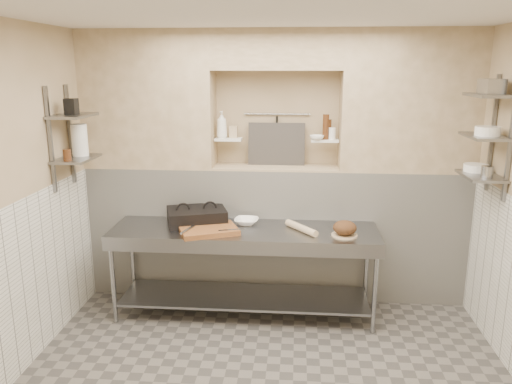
# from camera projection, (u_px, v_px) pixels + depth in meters

# --- Properties ---
(ceiling) EXTENTS (4.00, 3.90, 0.10)m
(ceiling) POSITION_uv_depth(u_px,v_px,m) (266.00, 0.00, 3.20)
(ceiling) COLOR silver
(ceiling) RESTS_ON ground
(wall_back) EXTENTS (4.00, 0.10, 2.80)m
(wall_back) POSITION_uv_depth(u_px,v_px,m) (277.00, 164.00, 5.49)
(wall_back) COLOR tan
(wall_back) RESTS_ON ground
(backwall_lower) EXTENTS (4.00, 0.40, 1.40)m
(backwall_lower) POSITION_uv_depth(u_px,v_px,m) (275.00, 231.00, 5.42)
(backwall_lower) COLOR white
(backwall_lower) RESTS_ON floor
(alcove_sill) EXTENTS (1.30, 0.40, 0.02)m
(alcove_sill) POSITION_uv_depth(u_px,v_px,m) (276.00, 167.00, 5.24)
(alcove_sill) COLOR tan
(alcove_sill) RESTS_ON backwall_lower
(backwall_pillar_left) EXTENTS (1.35, 0.40, 1.40)m
(backwall_pillar_left) POSITION_uv_depth(u_px,v_px,m) (149.00, 100.00, 5.18)
(backwall_pillar_left) COLOR tan
(backwall_pillar_left) RESTS_ON backwall_lower
(backwall_pillar_right) EXTENTS (1.35, 0.40, 1.40)m
(backwall_pillar_right) POSITION_uv_depth(u_px,v_px,m) (409.00, 101.00, 4.97)
(backwall_pillar_right) COLOR tan
(backwall_pillar_right) RESTS_ON backwall_lower
(backwall_header) EXTENTS (1.30, 0.40, 0.40)m
(backwall_header) POSITION_uv_depth(u_px,v_px,m) (277.00, 50.00, 4.96)
(backwall_header) COLOR tan
(backwall_header) RESTS_ON backwall_lower
(wainscot_left) EXTENTS (0.02, 3.90, 1.40)m
(wainscot_left) POSITION_uv_depth(u_px,v_px,m) (10.00, 296.00, 3.88)
(wainscot_left) COLOR white
(wainscot_left) RESTS_ON floor
(alcove_shelf_left) EXTENTS (0.28, 0.16, 0.02)m
(alcove_shelf_left) POSITION_uv_depth(u_px,v_px,m) (228.00, 139.00, 5.21)
(alcove_shelf_left) COLOR white
(alcove_shelf_left) RESTS_ON backwall_lower
(alcove_shelf_right) EXTENTS (0.28, 0.16, 0.02)m
(alcove_shelf_right) POSITION_uv_depth(u_px,v_px,m) (325.00, 140.00, 5.13)
(alcove_shelf_right) COLOR white
(alcove_shelf_right) RESTS_ON backwall_lower
(utensil_rail) EXTENTS (0.70, 0.02, 0.02)m
(utensil_rail) POSITION_uv_depth(u_px,v_px,m) (277.00, 114.00, 5.28)
(utensil_rail) COLOR gray
(utensil_rail) RESTS_ON wall_back
(hanging_steel) EXTENTS (0.02, 0.02, 0.30)m
(hanging_steel) POSITION_uv_depth(u_px,v_px,m) (277.00, 130.00, 5.30)
(hanging_steel) COLOR black
(hanging_steel) RESTS_ON utensil_rail
(splash_panel) EXTENTS (0.60, 0.08, 0.45)m
(splash_panel) POSITION_uv_depth(u_px,v_px,m) (276.00, 144.00, 5.29)
(splash_panel) COLOR #383330
(splash_panel) RESTS_ON alcove_sill
(shelf_rail_left_a) EXTENTS (0.03, 0.03, 0.95)m
(shelf_rail_left_a) POSITION_uv_depth(u_px,v_px,m) (70.00, 134.00, 4.82)
(shelf_rail_left_a) COLOR slate
(shelf_rail_left_a) RESTS_ON wall_left
(shelf_rail_left_b) EXTENTS (0.03, 0.03, 0.95)m
(shelf_rail_left_b) POSITION_uv_depth(u_px,v_px,m) (50.00, 140.00, 4.44)
(shelf_rail_left_b) COLOR slate
(shelf_rail_left_b) RESTS_ON wall_left
(wall_shelf_left_lower) EXTENTS (0.30, 0.50, 0.02)m
(wall_shelf_left_lower) POSITION_uv_depth(u_px,v_px,m) (77.00, 159.00, 4.67)
(wall_shelf_left_lower) COLOR slate
(wall_shelf_left_lower) RESTS_ON wall_left
(wall_shelf_left_upper) EXTENTS (0.30, 0.50, 0.03)m
(wall_shelf_left_upper) POSITION_uv_depth(u_px,v_px,m) (73.00, 116.00, 4.57)
(wall_shelf_left_upper) COLOR slate
(wall_shelf_left_upper) RESTS_ON wall_left
(shelf_rail_right_a) EXTENTS (0.03, 0.03, 1.05)m
(shelf_rail_right_a) POSITION_uv_depth(u_px,v_px,m) (492.00, 134.00, 4.50)
(shelf_rail_right_a) COLOR slate
(shelf_rail_right_a) RESTS_ON wall_right
(shelf_rail_right_b) EXTENTS (0.03, 0.03, 1.05)m
(shelf_rail_right_b) POSITION_uv_depth(u_px,v_px,m) (511.00, 140.00, 4.11)
(shelf_rail_right_b) COLOR slate
(shelf_rail_right_b) RESTS_ON wall_right
(wall_shelf_right_lower) EXTENTS (0.30, 0.50, 0.02)m
(wall_shelf_right_lower) POSITION_uv_depth(u_px,v_px,m) (481.00, 176.00, 4.40)
(wall_shelf_right_lower) COLOR slate
(wall_shelf_right_lower) RESTS_ON wall_right
(wall_shelf_right_mid) EXTENTS (0.30, 0.50, 0.02)m
(wall_shelf_right_mid) POSITION_uv_depth(u_px,v_px,m) (485.00, 136.00, 4.32)
(wall_shelf_right_mid) COLOR slate
(wall_shelf_right_mid) RESTS_ON wall_right
(wall_shelf_right_upper) EXTENTS (0.30, 0.50, 0.03)m
(wall_shelf_right_upper) POSITION_uv_depth(u_px,v_px,m) (490.00, 95.00, 4.23)
(wall_shelf_right_upper) COLOR slate
(wall_shelf_right_upper) RESTS_ON wall_right
(prep_table) EXTENTS (2.60, 0.70, 0.90)m
(prep_table) POSITION_uv_depth(u_px,v_px,m) (244.00, 254.00, 4.91)
(prep_table) COLOR gray
(prep_table) RESTS_ON floor
(panini_press) EXTENTS (0.67, 0.57, 0.16)m
(panini_press) POSITION_uv_depth(u_px,v_px,m) (197.00, 216.00, 5.00)
(panini_press) COLOR black
(panini_press) RESTS_ON prep_table
(cutting_board) EXTENTS (0.63, 0.55, 0.05)m
(cutting_board) POSITION_uv_depth(u_px,v_px,m) (209.00, 230.00, 4.75)
(cutting_board) COLOR brown
(cutting_board) RESTS_ON prep_table
(knife_blade) EXTENTS (0.25, 0.10, 0.01)m
(knife_blade) POSITION_uv_depth(u_px,v_px,m) (232.00, 230.00, 4.68)
(knife_blade) COLOR gray
(knife_blade) RESTS_ON cutting_board
(tongs) EXTENTS (0.09, 0.25, 0.02)m
(tongs) POSITION_uv_depth(u_px,v_px,m) (188.00, 230.00, 4.66)
(tongs) COLOR gray
(tongs) RESTS_ON cutting_board
(mixing_bowl) EXTENTS (0.26, 0.26, 0.06)m
(mixing_bowl) POSITION_uv_depth(u_px,v_px,m) (246.00, 221.00, 5.00)
(mixing_bowl) COLOR white
(mixing_bowl) RESTS_ON prep_table
(rolling_pin) EXTENTS (0.32, 0.38, 0.07)m
(rolling_pin) POSITION_uv_depth(u_px,v_px,m) (301.00, 228.00, 4.78)
(rolling_pin) COLOR tan
(rolling_pin) RESTS_ON prep_table
(bread_board) EXTENTS (0.24, 0.24, 0.01)m
(bread_board) POSITION_uv_depth(u_px,v_px,m) (344.00, 235.00, 4.66)
(bread_board) COLOR tan
(bread_board) RESTS_ON prep_table
(bread_loaf) EXTENTS (0.22, 0.22, 0.13)m
(bread_loaf) POSITION_uv_depth(u_px,v_px,m) (345.00, 228.00, 4.64)
(bread_loaf) COLOR #4C2D19
(bread_loaf) RESTS_ON bread_board
(bottle_soap) EXTENTS (0.13, 0.13, 0.28)m
(bottle_soap) POSITION_uv_depth(u_px,v_px,m) (222.00, 125.00, 5.17)
(bottle_soap) COLOR white
(bottle_soap) RESTS_ON alcove_shelf_left
(jar_alcove) EXTENTS (0.08, 0.08, 0.12)m
(jar_alcove) POSITION_uv_depth(u_px,v_px,m) (233.00, 132.00, 5.23)
(jar_alcove) COLOR tan
(jar_alcove) RESTS_ON alcove_shelf_left
(bowl_alcove) EXTENTS (0.19, 0.19, 0.05)m
(bowl_alcove) POSITION_uv_depth(u_px,v_px,m) (317.00, 138.00, 5.08)
(bowl_alcove) COLOR white
(bowl_alcove) RESTS_ON alcove_shelf_right
(condiment_a) EXTENTS (0.05, 0.05, 0.20)m
(condiment_a) POSITION_uv_depth(u_px,v_px,m) (329.00, 129.00, 5.13)
(condiment_a) COLOR #432310
(condiment_a) RESTS_ON alcove_shelf_right
(condiment_b) EXTENTS (0.06, 0.06, 0.26)m
(condiment_b) POSITION_uv_depth(u_px,v_px,m) (326.00, 127.00, 5.09)
(condiment_b) COLOR #432310
(condiment_b) RESTS_ON alcove_shelf_right
(condiment_c) EXTENTS (0.07, 0.07, 0.12)m
(condiment_c) POSITION_uv_depth(u_px,v_px,m) (332.00, 134.00, 5.10)
(condiment_c) COLOR white
(condiment_c) RESTS_ON alcove_shelf_right
(jug_left) EXTENTS (0.15, 0.15, 0.30)m
(jug_left) POSITION_uv_depth(u_px,v_px,m) (80.00, 140.00, 4.72)
(jug_left) COLOR white
(jug_left) RESTS_ON wall_shelf_left_lower
(jar_left) EXTENTS (0.07, 0.07, 0.11)m
(jar_left) POSITION_uv_depth(u_px,v_px,m) (67.00, 155.00, 4.47)
(jar_left) COLOR #432310
(jar_left) RESTS_ON wall_shelf_left_lower
(box_left_upper) EXTENTS (0.10, 0.10, 0.14)m
(box_left_upper) POSITION_uv_depth(u_px,v_px,m) (71.00, 107.00, 4.54)
(box_left_upper) COLOR black
(box_left_upper) RESTS_ON wall_shelf_left_upper
(bowl_right) EXTENTS (0.22, 0.22, 0.06)m
(bowl_right) POSITION_uv_depth(u_px,v_px,m) (476.00, 168.00, 4.52)
(bowl_right) COLOR white
(bowl_right) RESTS_ON wall_shelf_right_lower
(canister_right) EXTENTS (0.10, 0.10, 0.10)m
(canister_right) POSITION_uv_depth(u_px,v_px,m) (487.00, 172.00, 4.26)
(canister_right) COLOR gray
(canister_right) RESTS_ON wall_shelf_right_lower
(bowl_right_mid) EXTENTS (0.21, 0.21, 0.08)m
(bowl_right_mid) POSITION_uv_depth(u_px,v_px,m) (488.00, 131.00, 4.26)
(bowl_right_mid) COLOR white
(bowl_right_mid) RESTS_ON wall_shelf_right_mid
(basket_right) EXTENTS (0.19, 0.22, 0.13)m
(basket_right) POSITION_uv_depth(u_px,v_px,m) (492.00, 86.00, 4.19)
(basket_right) COLOR gray
(basket_right) RESTS_ON wall_shelf_right_upper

